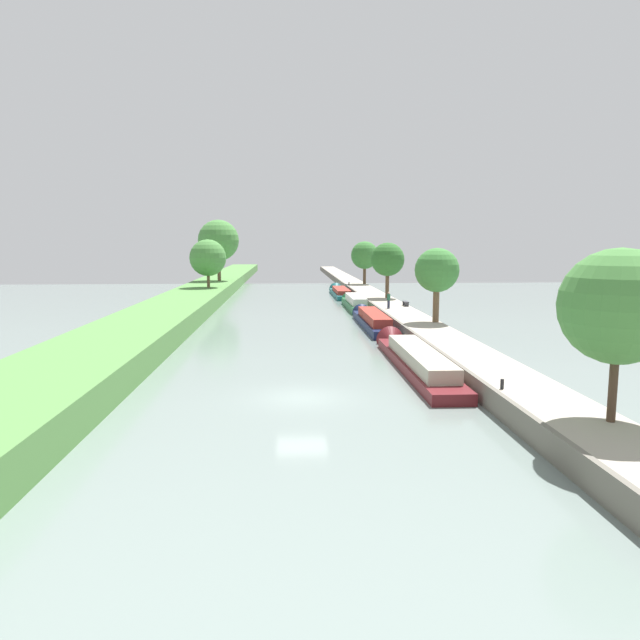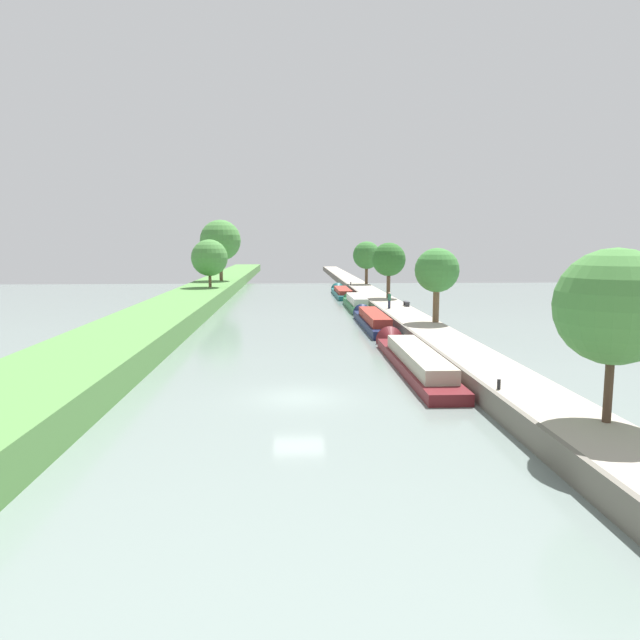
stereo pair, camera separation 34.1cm
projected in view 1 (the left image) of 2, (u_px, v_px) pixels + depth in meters
The scene contains 18 objects.
ground_plane at pixel (302, 398), 28.42m from camera, with size 160.00×160.00×0.00m, color slate.
left_grassy_bank at pixel (52, 384), 27.63m from camera, with size 6.63×260.00×1.69m.
right_towpath at pixel (508, 384), 28.94m from camera, with size 3.40×260.00×1.06m.
stone_quay at pixel (472, 384), 28.83m from camera, with size 0.25×260.00×1.11m.
narrowboat_maroon at pixel (414, 358), 35.29m from camera, with size 2.16×17.05×2.11m.
narrowboat_navy at pixel (372, 320), 52.41m from camera, with size 1.93×15.20×2.02m.
narrowboat_green at pixel (355, 303), 66.73m from camera, with size 1.88×13.21×2.10m.
narrowboat_teal at pixel (340, 292), 82.93m from camera, with size 2.18×15.37×2.07m.
tree_rightbank_near at pixel (619, 307), 20.66m from camera, with size 4.19×4.19×6.36m.
tree_rightbank_midnear at pixel (437, 271), 47.21m from camera, with size 3.62×3.62×6.09m.
tree_rightbank_midfar at pixel (388, 260), 67.84m from camera, with size 3.94×3.94×6.52m.
tree_rightbank_far at pixel (365, 255), 90.84m from camera, with size 4.33×4.33×6.70m.
tree_leftbank_downstream at pixel (218, 240), 88.81m from camera, with size 6.27×6.27×9.35m.
tree_leftbank_upstream at pixel (208, 258), 75.64m from camera, with size 4.79×4.79×6.30m.
person_walking at pixel (389, 300), 57.39m from camera, with size 0.34×0.34×1.66m.
mooring_bollard_near at pixel (502, 384), 25.90m from camera, with size 0.16×0.16×0.45m.
mooring_bollard_far at pixel (349, 283), 89.70m from camera, with size 0.16×0.16×0.45m.
park_bench at pixel (406, 303), 59.80m from camera, with size 0.44×1.50×0.47m.
Camera 1 is at (-0.68, -27.66, 7.59)m, focal length 32.43 mm.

